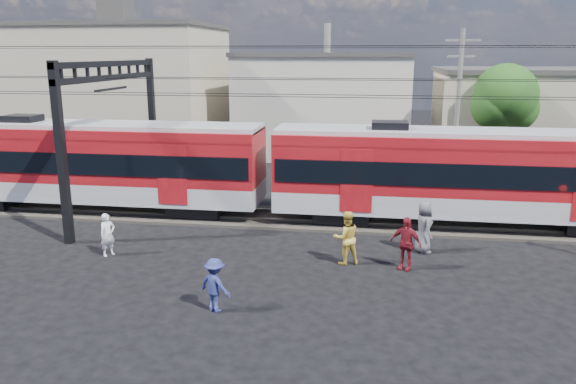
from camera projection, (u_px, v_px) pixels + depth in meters
name	position (u px, v px, depth m)	size (l,w,h in m)	color
ground	(313.00, 296.00, 17.22)	(120.00, 120.00, 0.00)	black
track_bed	(333.00, 220.00, 24.88)	(70.00, 3.40, 0.12)	#2D2823
rail_near	(332.00, 222.00, 24.13)	(70.00, 0.12, 0.12)	#59544C
rail_far	(334.00, 213.00, 25.57)	(70.00, 0.12, 0.12)	#59544C
commuter_train	(471.00, 172.00, 23.47)	(50.30, 3.08, 4.17)	black
catenary	(141.00, 102.00, 24.93)	(70.00, 9.30, 7.52)	black
building_west	(121.00, 89.00, 41.63)	(14.28, 10.20, 9.30)	tan
building_midwest	(326.00, 102.00, 42.54)	(12.24, 12.24, 7.30)	beige
building_mideast	(561.00, 116.00, 37.42)	(16.32, 10.20, 6.30)	tan
utility_pole_mid	(458.00, 106.00, 29.63)	(1.80, 0.24, 8.50)	slate
tree_near	(508.00, 100.00, 32.10)	(3.82, 3.64, 6.72)	#382619
pedestrian_a	(108.00, 235.00, 20.53)	(0.58, 0.38, 1.59)	white
pedestrian_b	(346.00, 238.00, 19.68)	(0.93, 0.73, 1.92)	gold
pedestrian_c	(215.00, 285.00, 16.05)	(1.03, 0.59, 1.60)	navy
pedestrian_d	(406.00, 243.00, 19.15)	(1.10, 0.46, 1.87)	maroon
pedestrian_e	(424.00, 227.00, 20.83)	(0.95, 0.62, 1.95)	#55555B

